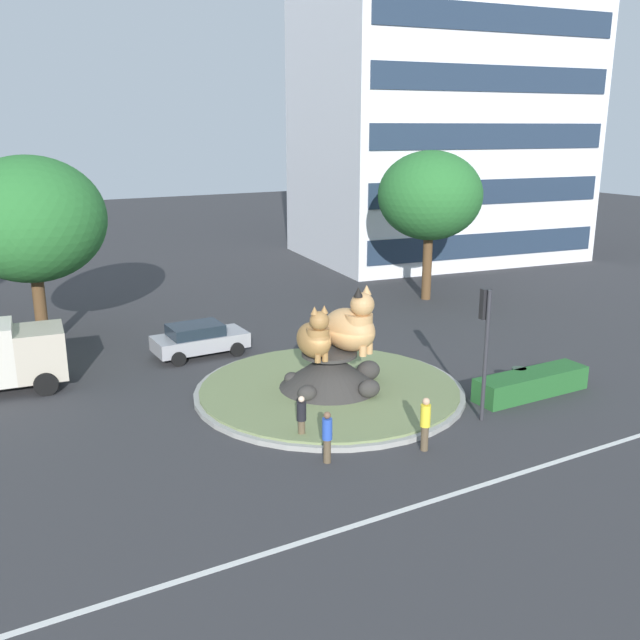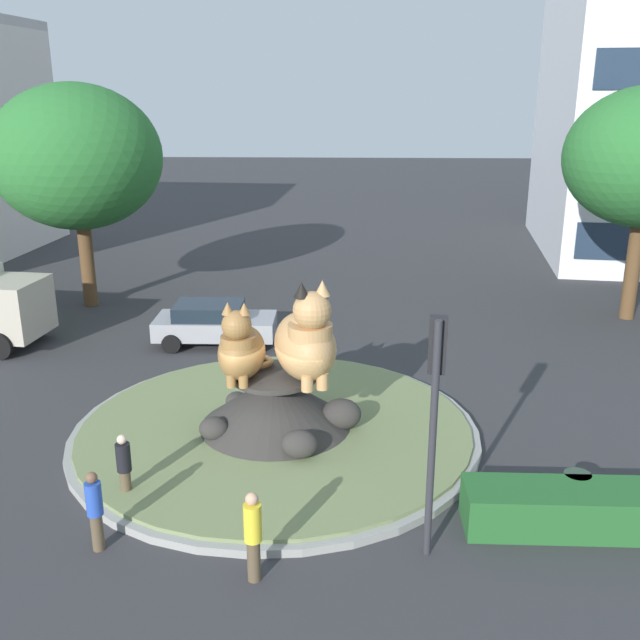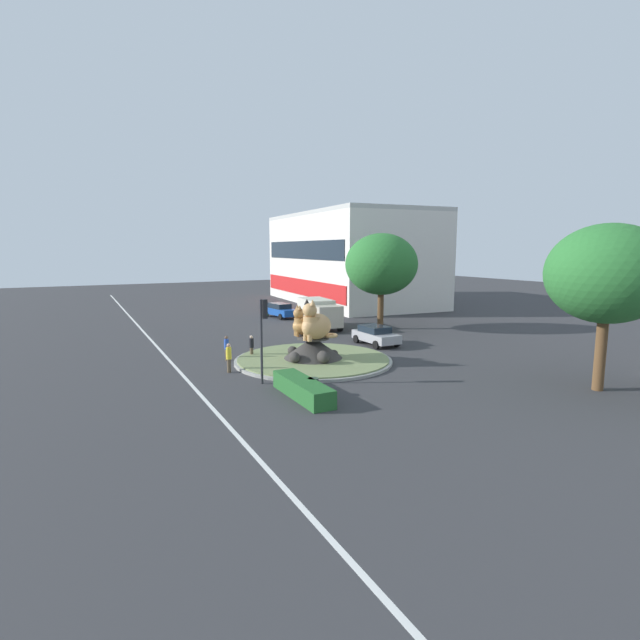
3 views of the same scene
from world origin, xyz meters
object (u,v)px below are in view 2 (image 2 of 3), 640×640
Objects in this scene: pedestrian_blue_shirt at (95,509)px; hatchback_near_shophouse at (214,323)px; pedestrian_yellow_shirt at (253,534)px; pedestrian_black_shirt at (124,466)px; traffic_light_mast at (435,393)px; litter_bin at (575,493)px; cat_statue_calico at (307,342)px; second_tree_near_tower at (77,157)px; cat_statue_tabby at (241,350)px.

pedestrian_blue_shirt is 0.40× the size of hatchback_near_shophouse.
pedestrian_yellow_shirt is at bearing -77.51° from hatchback_near_shophouse.
traffic_light_mast is at bearing -67.92° from pedestrian_black_shirt.
litter_bin is at bearing 12.85° from pedestrian_blue_shirt.
cat_statue_calico is 1.78× the size of pedestrian_blue_shirt.
second_tree_near_tower reaches higher than pedestrian_blue_shirt.
hatchback_near_shophouse is at bearing -176.30° from pedestrian_yellow_shirt.
traffic_light_mast reaches higher than pedestrian_black_shirt.
traffic_light_mast is 3.00× the size of pedestrian_black_shirt.
cat_statue_calico is 8.16m from hatchback_near_shophouse.
pedestrian_yellow_shirt is at bearing -159.14° from litter_bin.
pedestrian_black_shirt is at bearing -32.71° from cat_statue_tabby.
pedestrian_blue_shirt is 3.20m from pedestrian_yellow_shirt.
second_tree_near_tower is at bearing -159.99° from cat_statue_calico.
cat_statue_tabby is 3.97m from pedestrian_black_shirt.
cat_statue_calico is 5.19m from traffic_light_mast.
cat_statue_tabby is 6.16m from traffic_light_mast.
pedestrian_blue_shirt is 1.07× the size of pedestrian_black_shirt.
traffic_light_mast is at bearing 10.26° from cat_statue_calico.
pedestrian_yellow_shirt is (3.11, -0.78, 0.06)m from pedestrian_blue_shirt.
hatchback_near_shophouse is (-3.64, 7.07, -1.83)m from cat_statue_calico.
second_tree_near_tower is at bearing -142.60° from cat_statue_tabby.
pedestrian_yellow_shirt is at bearing 116.29° from traffic_light_mast.
hatchback_near_shophouse is 4.61× the size of litter_bin.
pedestrian_yellow_shirt reaches higher than pedestrian_blue_shirt.
cat_statue_calico is at bearing 93.58° from cat_statue_tabby.
hatchback_near_shophouse is at bearing 92.36° from pedestrian_blue_shirt.
traffic_light_mast is 5.20× the size of litter_bin.
traffic_light_mast reaches higher than cat_statue_tabby.
pedestrian_blue_shirt is at bearing -145.58° from pedestrian_black_shirt.
cat_statue_calico is 15.40m from second_tree_near_tower.
pedestrian_black_shirt is at bearing -68.08° from second_tree_near_tower.
second_tree_near_tower is (-12.15, 16.05, 2.69)m from traffic_light_mast.
cat_statue_calico is at bearing 38.44° from traffic_light_mast.
pedestrian_black_shirt is (-2.12, -2.96, -1.58)m from cat_statue_tabby.
hatchback_near_shophouse is at bearing 36.84° from traffic_light_mast.
pedestrian_yellow_shirt is (-0.64, -5.49, -1.66)m from cat_statue_calico.
pedestrian_yellow_shirt reaches higher than litter_bin.
second_tree_near_tower is at bearing -162.07° from pedestrian_yellow_shirt.
traffic_light_mast is at bearing 5.17° from pedestrian_blue_shirt.
litter_bin is (7.37, -3.03, -1.96)m from cat_statue_tabby.
pedestrian_black_shirt is (5.86, -14.56, -5.14)m from second_tree_near_tower.
cat_statue_tabby is at bearing -0.22° from pedestrian_black_shirt.
litter_bin is (6.41, 2.44, -0.51)m from pedestrian_yellow_shirt.
pedestrian_blue_shirt is 11.79m from hatchback_near_shophouse.
cat_statue_tabby is 1.17× the size of pedestrian_yellow_shirt.
cat_statue_tabby is at bearing -108.89° from cat_statue_calico.
pedestrian_blue_shirt is at bearing -170.06° from litter_bin.
pedestrian_yellow_shirt is 12.91m from hatchback_near_shophouse.
traffic_light_mast is 1.13× the size of hatchback_near_shophouse.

